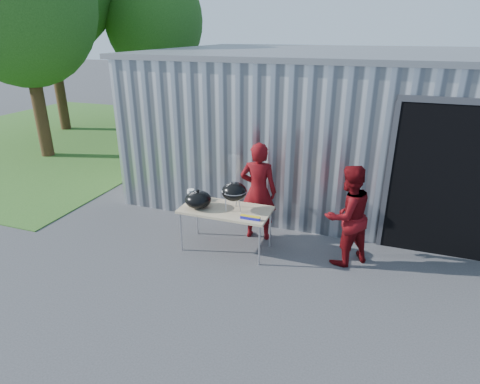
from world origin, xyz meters
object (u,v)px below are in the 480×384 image
at_px(kettle_grill, 234,186).
at_px(person_bystander, 347,216).
at_px(folding_table, 226,211).
at_px(person_cook, 258,192).

relative_size(kettle_grill, person_bystander, 0.57).
bearing_deg(person_bystander, kettle_grill, -35.37).
distance_m(folding_table, person_bystander, 1.96).
bearing_deg(person_bystander, folding_table, -35.99).
bearing_deg(kettle_grill, person_cook, 69.07).
xyz_separation_m(folding_table, person_cook, (0.38, 0.60, 0.18)).
bearing_deg(folding_table, kettle_grill, -0.05).
relative_size(folding_table, person_cook, 0.85).
xyz_separation_m(kettle_grill, person_bystander, (1.79, 0.25, -0.35)).
bearing_deg(folding_table, person_bystander, 7.38).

